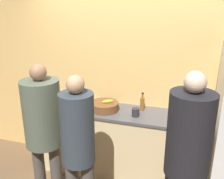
# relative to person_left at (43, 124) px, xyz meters

# --- Properties ---
(wall_back) EXTENTS (5.20, 0.06, 2.60)m
(wall_back) POSITION_rel_person_left_xyz_m (0.58, 1.10, 0.25)
(wall_back) COLOR #E0B266
(wall_back) RESTS_ON ground_plane
(counter) EXTENTS (2.28, 0.60, 0.95)m
(counter) POSITION_rel_person_left_xyz_m (0.58, 0.82, -0.57)
(counter) COLOR beige
(counter) RESTS_ON ground_plane
(person_left) EXTENTS (0.40, 0.40, 1.71)m
(person_left) POSITION_rel_person_left_xyz_m (0.00, 0.00, 0.00)
(person_left) COLOR #4C4742
(person_left) RESTS_ON ground_plane
(person_center) EXTENTS (0.32, 0.32, 1.68)m
(person_center) POSITION_rel_person_left_xyz_m (0.48, -0.17, -0.07)
(person_center) COLOR #4C4742
(person_center) RESTS_ON ground_plane
(person_right) EXTENTS (0.38, 0.38, 1.78)m
(person_right) POSITION_rel_person_left_xyz_m (1.48, -0.10, 0.03)
(person_right) COLOR black
(person_right) RESTS_ON ground_plane
(fruit_bowl) EXTENTS (0.37, 0.37, 0.15)m
(fruit_bowl) POSITION_rel_person_left_xyz_m (0.42, 0.77, -0.04)
(fruit_bowl) COLOR brown
(fruit_bowl) RESTS_ON counter
(utensil_crock) EXTENTS (0.13, 0.13, 0.28)m
(utensil_crock) POSITION_rel_person_left_xyz_m (-0.02, 0.87, -0.03)
(utensil_crock) COLOR #3D424C
(utensil_crock) RESTS_ON counter
(bottle_clear) EXTENTS (0.06, 0.06, 0.14)m
(bottle_clear) POSITION_rel_person_left_xyz_m (1.53, 0.85, -0.04)
(bottle_clear) COLOR silver
(bottle_clear) RESTS_ON counter
(bottle_amber) EXTENTS (0.05, 0.05, 0.25)m
(bottle_amber) POSITION_rel_person_left_xyz_m (0.90, 0.91, -0.00)
(bottle_amber) COLOR brown
(bottle_amber) RESTS_ON counter
(cup_black) EXTENTS (0.09, 0.09, 0.10)m
(cup_black) POSITION_rel_person_left_xyz_m (0.85, 0.71, -0.05)
(cup_black) COLOR #28282D
(cup_black) RESTS_ON counter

